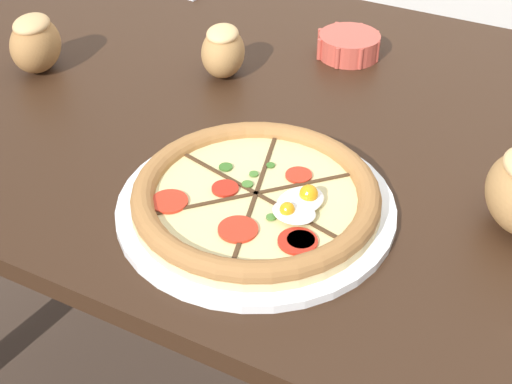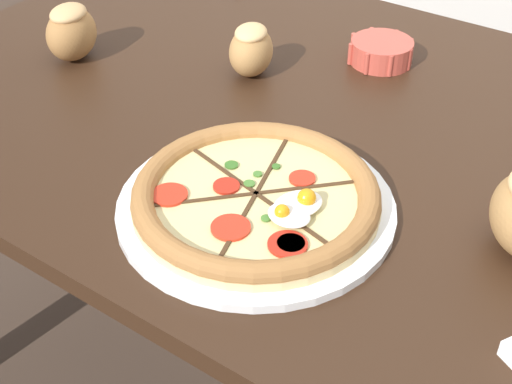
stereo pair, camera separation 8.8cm
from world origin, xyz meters
The scene contains 5 objects.
dining_table centered at (0.00, 0.00, 0.63)m, with size 1.42×0.91×0.72m.
pizza centered at (0.06, -0.24, 0.74)m, with size 0.35×0.35×0.05m.
ramekin_bowl centered at (0.00, 0.22, 0.74)m, with size 0.11×0.11×0.04m.
bread_piece_near centered at (-0.44, -0.07, 0.77)m, with size 0.11×0.13×0.09m.
bread_piece_far centered at (-0.16, 0.06, 0.77)m, with size 0.10×0.11×0.08m.
Camera 1 is at (0.38, -0.86, 1.30)m, focal length 50.00 mm.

